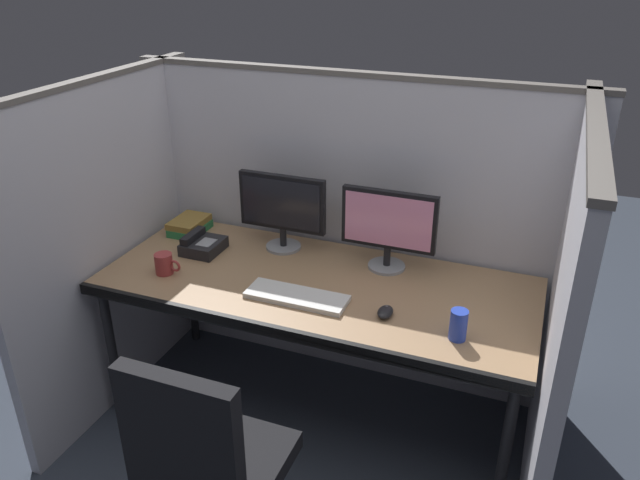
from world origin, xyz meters
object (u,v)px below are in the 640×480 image
(keyboard_main, at_px, (297,297))
(soda_can, at_px, (458,325))
(book_stack, at_px, (190,225))
(computer_mouse, at_px, (385,312))
(coffee_mug, at_px, (164,264))
(monitor_left, at_px, (282,207))
(desk_phone, at_px, (202,245))
(desk, at_px, (315,293))
(monitor_right, at_px, (389,225))

(keyboard_main, relative_size, soda_can, 3.52)
(soda_can, bearing_deg, book_stack, 162.36)
(computer_mouse, distance_m, soda_can, 0.30)
(coffee_mug, height_order, book_stack, coffee_mug)
(monitor_left, xyz_separation_m, computer_mouse, (0.63, -0.41, -0.20))
(desk_phone, xyz_separation_m, book_stack, (-0.18, 0.17, 0.00))
(desk, relative_size, computer_mouse, 19.79)
(monitor_right, xyz_separation_m, book_stack, (-1.05, 0.01, -0.18))
(keyboard_main, distance_m, book_stack, 0.88)
(computer_mouse, xyz_separation_m, book_stack, (-1.16, 0.41, 0.02))
(desk, height_order, computer_mouse, computer_mouse)
(desk_phone, relative_size, book_stack, 0.89)
(desk, xyz_separation_m, desk_phone, (-0.62, 0.09, 0.08))
(monitor_right, xyz_separation_m, soda_can, (0.40, -0.45, -0.15))
(computer_mouse, xyz_separation_m, coffee_mug, (-1.02, -0.02, 0.03))
(monitor_left, height_order, coffee_mug, monitor_left)
(soda_can, relative_size, book_stack, 0.57)
(monitor_left, distance_m, desk_phone, 0.43)
(desk, distance_m, desk_phone, 0.63)
(monitor_right, bearing_deg, monitor_left, 178.48)
(desk, bearing_deg, keyboard_main, -97.63)
(book_stack, bearing_deg, computer_mouse, -19.34)
(computer_mouse, relative_size, coffee_mug, 0.76)
(desk, relative_size, book_stack, 8.94)
(monitor_left, distance_m, coffee_mug, 0.60)
(monitor_left, xyz_separation_m, coffee_mug, (-0.39, -0.43, -0.17))
(desk, relative_size, keyboard_main, 4.42)
(monitor_right, distance_m, computer_mouse, 0.45)
(desk, xyz_separation_m, book_stack, (-0.80, 0.26, 0.08))
(monitor_right, relative_size, keyboard_main, 1.00)
(soda_can, bearing_deg, keyboard_main, 176.01)
(desk, height_order, monitor_right, monitor_right)
(monitor_right, relative_size, desk_phone, 2.26)
(monitor_left, relative_size, desk_phone, 2.26)
(desk, relative_size, soda_can, 15.57)
(monitor_left, xyz_separation_m, desk_phone, (-0.35, -0.17, -0.18))
(coffee_mug, xyz_separation_m, book_stack, (-0.14, 0.42, -0.01))
(monitor_right, xyz_separation_m, computer_mouse, (0.11, -0.39, -0.20))
(monitor_right, bearing_deg, desk, -135.41)
(coffee_mug, bearing_deg, monitor_right, 24.29)
(desk_phone, bearing_deg, computer_mouse, -13.50)
(monitor_left, bearing_deg, computer_mouse, -32.95)
(computer_mouse, bearing_deg, desk, 158.13)
(computer_mouse, distance_m, book_stack, 1.22)
(keyboard_main, distance_m, computer_mouse, 0.38)
(desk, distance_m, monitor_right, 0.44)
(monitor_left, bearing_deg, coffee_mug, -132.42)
(desk, distance_m, coffee_mug, 0.69)
(soda_can, xyz_separation_m, book_stack, (-1.45, 0.46, -0.03))
(desk, bearing_deg, monitor_right, 44.59)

